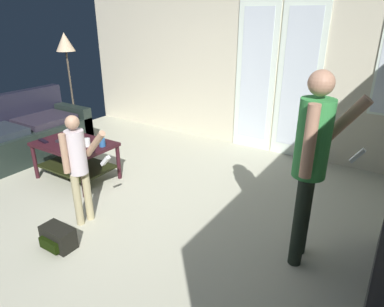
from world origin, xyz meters
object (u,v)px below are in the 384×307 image
(person_adult, at_px, (312,155))
(backpack, at_px, (58,238))
(person_child, at_px, (78,161))
(laptop_closed, at_px, (72,140))
(leather_couch, at_px, (19,137))
(coffee_table, at_px, (75,153))
(floor_lamp, at_px, (66,48))
(dvd_remote_slim, at_px, (43,141))
(tv_remote_black, at_px, (72,151))
(cup_by_laptop, at_px, (102,143))
(cup_near_edge, at_px, (87,142))

(person_adult, distance_m, backpack, 2.31)
(person_child, distance_m, laptop_closed, 1.15)
(leather_couch, xyz_separation_m, coffee_table, (1.30, -0.04, 0.05))
(floor_lamp, xyz_separation_m, dvd_remote_slim, (1.24, -1.47, -0.94))
(dvd_remote_slim, bearing_deg, person_child, -10.58)
(laptop_closed, distance_m, tv_remote_black, 0.38)
(cup_by_laptop, distance_m, tv_remote_black, 0.35)
(person_adult, relative_size, dvd_remote_slim, 9.49)
(floor_lamp, height_order, dvd_remote_slim, floor_lamp)
(floor_lamp, bearing_deg, person_child, -37.90)
(cup_by_laptop, height_order, dvd_remote_slim, cup_by_laptop)
(leather_couch, height_order, coffee_table, leather_couch)
(coffee_table, bearing_deg, floor_lamp, 141.06)
(coffee_table, distance_m, person_child, 1.11)
(tv_remote_black, bearing_deg, coffee_table, 146.98)
(backpack, xyz_separation_m, cup_near_edge, (-0.74, 1.05, 0.44))
(person_adult, relative_size, floor_lamp, 0.95)
(leather_couch, bearing_deg, cup_by_laptop, 2.28)
(floor_lamp, bearing_deg, dvd_remote_slim, -49.83)
(laptop_closed, height_order, cup_near_edge, cup_near_edge)
(coffee_table, distance_m, dvd_remote_slim, 0.42)
(backpack, bearing_deg, floor_lamp, 137.81)
(tv_remote_black, bearing_deg, backpack, -39.31)
(cup_by_laptop, bearing_deg, person_child, -57.23)
(coffee_table, bearing_deg, leather_couch, 178.34)
(backpack, relative_size, dvd_remote_slim, 1.89)
(floor_lamp, height_order, cup_by_laptop, floor_lamp)
(leather_couch, height_order, dvd_remote_slim, leather_couch)
(coffee_table, bearing_deg, cup_by_laptop, 14.93)
(backpack, bearing_deg, dvd_remote_slim, 147.16)
(cup_near_edge, bearing_deg, floor_lamp, 145.10)
(tv_remote_black, bearing_deg, dvd_remote_slim, -173.38)
(person_child, bearing_deg, dvd_remote_slim, 160.08)
(coffee_table, bearing_deg, cup_near_edge, 2.19)
(dvd_remote_slim, bearing_deg, cup_by_laptop, 30.66)
(coffee_table, bearing_deg, person_adult, 0.02)
(backpack, bearing_deg, person_child, 105.12)
(person_child, bearing_deg, leather_couch, 162.95)
(person_adult, height_order, person_child, person_adult)
(backpack, height_order, cup_by_laptop, cup_by_laptop)
(coffee_table, xyz_separation_m, cup_near_edge, (0.24, 0.01, 0.18))
(backpack, xyz_separation_m, cup_by_laptop, (-0.58, 1.15, 0.44))
(person_adult, bearing_deg, laptop_closed, 179.51)
(cup_near_edge, relative_size, dvd_remote_slim, 0.59)
(person_adult, bearing_deg, dvd_remote_slim, -176.67)
(floor_lamp, bearing_deg, coffee_table, -38.94)
(cup_by_laptop, bearing_deg, leather_couch, -177.72)
(coffee_table, height_order, cup_by_laptop, cup_by_laptop)
(person_child, distance_m, tv_remote_black, 0.78)
(leather_couch, bearing_deg, laptop_closed, -0.54)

